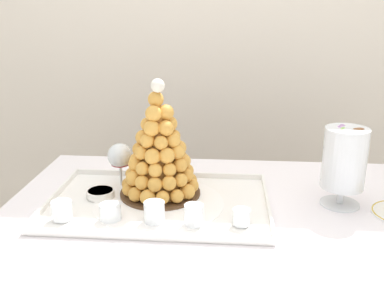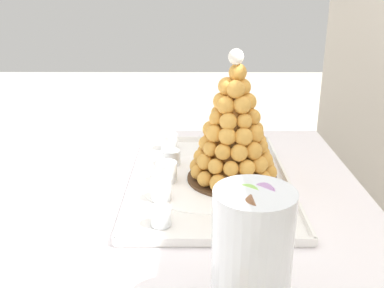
# 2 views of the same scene
# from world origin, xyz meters

# --- Properties ---
(buffet_table) EXTENTS (1.36, 0.94, 0.78)m
(buffet_table) POSITION_xyz_m (0.00, 0.00, 0.67)
(buffet_table) COLOR brown
(buffet_table) RESTS_ON ground_plane
(serving_tray) EXTENTS (0.67, 0.44, 0.02)m
(serving_tray) POSITION_xyz_m (-0.20, 0.03, 0.79)
(serving_tray) COLOR white
(serving_tray) RESTS_ON buffet_table
(croquembouche) EXTENTS (0.26, 0.26, 0.37)m
(croquembouche) POSITION_xyz_m (-0.21, 0.10, 0.94)
(croquembouche) COLOR #4C331E
(croquembouche) RESTS_ON serving_tray
(dessert_cup_left) EXTENTS (0.06, 0.06, 0.05)m
(dessert_cup_left) POSITION_xyz_m (-0.46, -0.10, 0.82)
(dessert_cup_left) COLOR silver
(dessert_cup_left) RESTS_ON serving_tray
(dessert_cup_mid_left) EXTENTS (0.06, 0.06, 0.05)m
(dessert_cup_mid_left) POSITION_xyz_m (-0.32, -0.08, 0.81)
(dessert_cup_mid_left) COLOR silver
(dessert_cup_mid_left) RESTS_ON serving_tray
(dessert_cup_centre) EXTENTS (0.06, 0.06, 0.06)m
(dessert_cup_centre) POSITION_xyz_m (-0.19, -0.09, 0.82)
(dessert_cup_centre) COLOR silver
(dessert_cup_centre) RESTS_ON serving_tray
(dessert_cup_mid_right) EXTENTS (0.05, 0.05, 0.06)m
(dessert_cup_mid_right) POSITION_xyz_m (-0.08, -0.10, 0.82)
(dessert_cup_mid_right) COLOR silver
(dessert_cup_mid_right) RESTS_ON serving_tray
(dessert_cup_right) EXTENTS (0.05, 0.05, 0.05)m
(dessert_cup_right) POSITION_xyz_m (0.05, -0.09, 0.81)
(dessert_cup_right) COLOR silver
(dessert_cup_right) RESTS_ON serving_tray
(creme_brulee_ramekin) EXTENTS (0.09, 0.09, 0.02)m
(creme_brulee_ramekin) POSITION_xyz_m (-0.39, 0.06, 0.80)
(creme_brulee_ramekin) COLOR white
(creme_brulee_ramekin) RESTS_ON serving_tray
(macaron_goblet) EXTENTS (0.13, 0.13, 0.26)m
(macaron_goblet) POSITION_xyz_m (0.36, 0.08, 0.93)
(macaron_goblet) COLOR white
(macaron_goblet) RESTS_ON buffet_table
(wine_glass) EXTENTS (0.08, 0.08, 0.15)m
(wine_glass) POSITION_xyz_m (-0.35, 0.16, 0.89)
(wine_glass) COLOR silver
(wine_glass) RESTS_ON buffet_table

